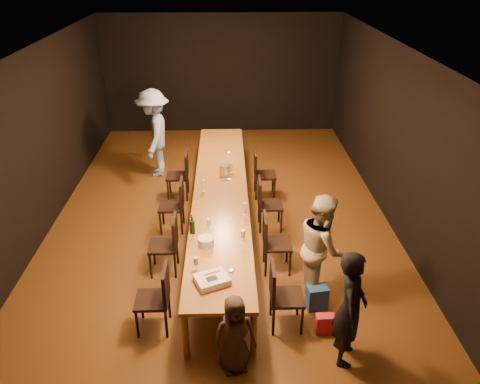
{
  "coord_description": "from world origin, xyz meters",
  "views": [
    {
      "loc": [
        0.12,
        -7.0,
        4.37
      ],
      "look_at": [
        0.31,
        -0.56,
        1.0
      ],
      "focal_mm": 35.0,
      "sensor_mm": 36.0,
      "label": 1
    }
  ],
  "objects_px": {
    "chair_right_2": "(270,204)",
    "chair_left_3": "(177,175)",
    "chair_right_1": "(277,243)",
    "woman_birthday": "(350,308)",
    "chair_right_3": "(265,174)",
    "champagne_bottle": "(192,224)",
    "woman_tan": "(321,247)",
    "birthday_cake": "(212,280)",
    "plate_stack": "(206,242)",
    "child": "(235,334)",
    "chair_right_0": "(287,296)",
    "ice_bucket": "(225,170)",
    "table": "(221,193)",
    "chair_left_2": "(171,206)",
    "chair_left_1": "(163,245)",
    "man_blue": "(154,133)",
    "chair_left_0": "(152,299)"
  },
  "relations": [
    {
      "from": "chair_right_2",
      "to": "chair_left_3",
      "type": "distance_m",
      "value": 2.08
    },
    {
      "from": "chair_right_1",
      "to": "woman_birthday",
      "type": "distance_m",
      "value": 1.89
    },
    {
      "from": "chair_right_3",
      "to": "champagne_bottle",
      "type": "height_order",
      "value": "champagne_bottle"
    },
    {
      "from": "woman_tan",
      "to": "birthday_cake",
      "type": "bearing_deg",
      "value": 114.85
    },
    {
      "from": "plate_stack",
      "to": "child",
      "type": "bearing_deg",
      "value": -75.71
    },
    {
      "from": "chair_left_3",
      "to": "child",
      "type": "bearing_deg",
      "value": -166.51
    },
    {
      "from": "chair_right_0",
      "to": "chair_right_2",
      "type": "bearing_deg",
      "value": 180.0
    },
    {
      "from": "chair_right_2",
      "to": "champagne_bottle",
      "type": "bearing_deg",
      "value": -42.99
    },
    {
      "from": "plate_stack",
      "to": "ice_bucket",
      "type": "xyz_separation_m",
      "value": [
        0.26,
        2.2,
        0.05
      ]
    },
    {
      "from": "table",
      "to": "ice_bucket",
      "type": "bearing_deg",
      "value": 82.38
    },
    {
      "from": "chair_left_2",
      "to": "chair_right_3",
      "type": "bearing_deg",
      "value": -54.78
    },
    {
      "from": "chair_right_2",
      "to": "woman_birthday",
      "type": "xyz_separation_m",
      "value": [
        0.64,
        -2.96,
        0.29
      ]
    },
    {
      "from": "chair_right_0",
      "to": "chair_left_1",
      "type": "xyz_separation_m",
      "value": [
        -1.7,
        1.2,
        0.0
      ]
    },
    {
      "from": "chair_left_1",
      "to": "child",
      "type": "distance_m",
      "value": 2.14
    },
    {
      "from": "woman_birthday",
      "to": "child",
      "type": "distance_m",
      "value": 1.34
    },
    {
      "from": "table",
      "to": "champagne_bottle",
      "type": "relative_size",
      "value": 18.74
    },
    {
      "from": "birthday_cake",
      "to": "chair_left_3",
      "type": "bearing_deg",
      "value": 78.35
    },
    {
      "from": "birthday_cake",
      "to": "ice_bucket",
      "type": "relative_size",
      "value": 2.26
    },
    {
      "from": "chair_left_3",
      "to": "child",
      "type": "xyz_separation_m",
      "value": [
        1.03,
        -4.27,
        0.04
      ]
    },
    {
      "from": "birthday_cake",
      "to": "ice_bucket",
      "type": "bearing_deg",
      "value": 63.51
    },
    {
      "from": "chair_right_1",
      "to": "man_blue",
      "type": "height_order",
      "value": "man_blue"
    },
    {
      "from": "chair_right_3",
      "to": "plate_stack",
      "type": "distance_m",
      "value": 3.05
    },
    {
      "from": "ice_bucket",
      "to": "chair_left_1",
      "type": "bearing_deg",
      "value": -117.76
    },
    {
      "from": "chair_right_3",
      "to": "chair_left_3",
      "type": "bearing_deg",
      "value": -90.0
    },
    {
      "from": "chair_left_3",
      "to": "man_blue",
      "type": "xyz_separation_m",
      "value": [
        -0.55,
        1.09,
        0.47
      ]
    },
    {
      "from": "chair_left_3",
      "to": "woman_birthday",
      "type": "relative_size",
      "value": 0.62
    },
    {
      "from": "chair_right_1",
      "to": "chair_left_1",
      "type": "distance_m",
      "value": 1.7
    },
    {
      "from": "table",
      "to": "child",
      "type": "relative_size",
      "value": 5.92
    },
    {
      "from": "woman_birthday",
      "to": "man_blue",
      "type": "distance_m",
      "value": 6.0
    },
    {
      "from": "chair_right_1",
      "to": "ice_bucket",
      "type": "height_order",
      "value": "ice_bucket"
    },
    {
      "from": "plate_stack",
      "to": "table",
      "type": "bearing_deg",
      "value": 83.48
    },
    {
      "from": "chair_left_3",
      "to": "chair_right_2",
      "type": "bearing_deg",
      "value": -125.22
    },
    {
      "from": "chair_left_0",
      "to": "ice_bucket",
      "type": "height_order",
      "value": "ice_bucket"
    },
    {
      "from": "chair_right_2",
      "to": "man_blue",
      "type": "distance_m",
      "value": 3.24
    },
    {
      "from": "woman_tan",
      "to": "ice_bucket",
      "type": "distance_m",
      "value": 2.68
    },
    {
      "from": "plate_stack",
      "to": "chair_left_0",
      "type": "bearing_deg",
      "value": -131.29
    },
    {
      "from": "chair_right_1",
      "to": "ice_bucket",
      "type": "bearing_deg",
      "value": -156.18
    },
    {
      "from": "man_blue",
      "to": "champagne_bottle",
      "type": "bearing_deg",
      "value": 13.73
    },
    {
      "from": "woman_tan",
      "to": "table",
      "type": "bearing_deg",
      "value": 37.82
    },
    {
      "from": "chair_left_0",
      "to": "woman_tan",
      "type": "height_order",
      "value": "woman_tan"
    },
    {
      "from": "chair_right_3",
      "to": "plate_stack",
      "type": "xyz_separation_m",
      "value": [
        -1.04,
        -2.85,
        0.35
      ]
    },
    {
      "from": "chair_left_1",
      "to": "child",
      "type": "height_order",
      "value": "child"
    },
    {
      "from": "woman_tan",
      "to": "champagne_bottle",
      "type": "relative_size",
      "value": 4.9
    },
    {
      "from": "woman_birthday",
      "to": "birthday_cake",
      "type": "xyz_separation_m",
      "value": [
        -1.58,
        0.5,
        0.04
      ]
    },
    {
      "from": "chair_left_2",
      "to": "man_blue",
      "type": "bearing_deg",
      "value": 13.49
    },
    {
      "from": "chair_right_1",
      "to": "plate_stack",
      "type": "bearing_deg",
      "value": -66.72
    },
    {
      "from": "chair_left_1",
      "to": "table",
      "type": "bearing_deg",
      "value": -35.31
    },
    {
      "from": "chair_right_3",
      "to": "ice_bucket",
      "type": "height_order",
      "value": "ice_bucket"
    },
    {
      "from": "chair_left_2",
      "to": "champagne_bottle",
      "type": "bearing_deg",
      "value": -160.92
    },
    {
      "from": "chair_right_3",
      "to": "woman_tan",
      "type": "xyz_separation_m",
      "value": [
        0.53,
        -2.99,
        0.32
      ]
    }
  ]
}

